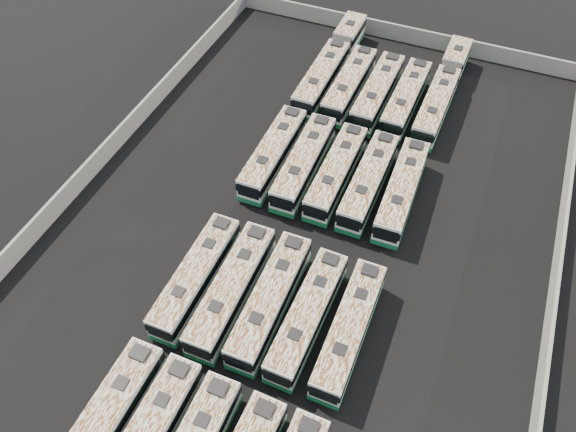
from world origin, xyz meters
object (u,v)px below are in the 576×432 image
at_px(bus_front_far_left, 104,426).
at_px(bus_back_far_right, 443,90).
at_px(bus_midback_far_left, 273,153).
at_px(bus_back_far_left, 331,63).
at_px(bus_midback_far_right, 402,191).
at_px(bus_midback_left, 304,163).
at_px(bus_midback_right, 368,182).
at_px(bus_midback_center, 336,172).
at_px(bus_midfront_left, 232,290).
at_px(bus_midfront_far_right, 349,330).
at_px(bus_back_left, 349,85).
at_px(bus_midfront_far_left, 196,277).
at_px(bus_midfront_center, 270,300).
at_px(bus_midfront_right, 307,316).
at_px(bus_back_right, 406,99).
at_px(bus_back_center, 377,92).

height_order(bus_front_far_left, bus_back_far_right, bus_front_far_left).
xyz_separation_m(bus_midback_far_left, bus_back_far_left, (0.10, 16.98, 0.03)).
bearing_deg(bus_midback_far_left, bus_midback_far_right, -0.52).
bearing_deg(bus_back_far_left, bus_back_far_right, 0.27).
distance_m(bus_midback_left, bus_midback_right, 6.72).
bearing_deg(bus_back_far_left, bus_midback_center, -68.60).
height_order(bus_midfront_left, bus_midfront_far_right, bus_midfront_left).
bearing_deg(bus_midback_center, bus_back_left, 103.45).
bearing_deg(bus_midback_left, bus_back_far_right, 58.05).
distance_m(bus_midfront_far_left, bus_midfront_center, 6.71).
relative_size(bus_midfront_right, bus_midback_far_left, 0.98).
bearing_deg(bus_midfront_right, bus_front_far_left, -124.98).
relative_size(bus_midback_center, bus_midback_right, 0.99).
distance_m(bus_midfront_right, bus_back_far_left, 34.61).
bearing_deg(bus_midfront_center, bus_midfront_far_right, -0.87).
distance_m(bus_midfront_far_left, bus_midback_right, 19.08).
distance_m(bus_midback_left, bus_back_right, 15.45).
bearing_deg(bus_midfront_left, bus_back_far_right, 72.24).
height_order(bus_midfront_left, bus_midback_left, bus_midfront_left).
relative_size(bus_midfront_far_left, bus_back_left, 0.98).
relative_size(bus_midback_right, bus_back_center, 0.98).
bearing_deg(bus_midfront_far_right, bus_back_left, 108.37).
relative_size(bus_midfront_center, bus_back_center, 1.00).
bearing_deg(bus_midfront_center, bus_midfront_left, -176.14).
relative_size(bus_midfront_right, bus_back_center, 0.97).
bearing_deg(bus_midback_right, bus_midfront_far_left, -121.47).
xyz_separation_m(bus_midfront_center, bus_midfront_right, (3.32, -0.16, -0.06)).
bearing_deg(bus_midfront_far_right, bus_back_far_left, 111.85).
distance_m(bus_front_far_left, bus_midfront_far_left, 13.56).
relative_size(bus_midback_center, bus_midback_far_right, 0.98).
distance_m(bus_back_far_left, bus_back_left, 4.66).
height_order(bus_midfront_far_right, bus_back_left, bus_back_left).
height_order(bus_midfront_far_left, bus_back_left, bus_back_left).
distance_m(bus_midback_far_left, bus_back_right, 17.11).
bearing_deg(bus_midfront_right, bus_back_far_right, 85.04).
distance_m(bus_midfront_center, bus_midback_far_right, 17.35).
distance_m(bus_midfront_far_left, bus_midfront_far_right, 13.50).
distance_m(bus_midfront_far_right, bus_back_left, 31.43).
relative_size(bus_front_far_left, bus_midback_left, 1.01).
bearing_deg(bus_midfront_far_left, bus_front_far_left, -89.83).
bearing_deg(bus_midback_left, bus_back_center, 74.58).
xyz_separation_m(bus_midfront_left, bus_midfront_right, (6.66, 0.11, -0.08)).
xyz_separation_m(bus_midback_center, bus_midback_far_right, (6.63, 0.08, 0.03)).
distance_m(bus_midfront_far_right, bus_midback_center, 17.32).
height_order(bus_midfront_left, bus_midfront_center, bus_midfront_left).
xyz_separation_m(bus_midback_left, bus_back_left, (0.09, 13.86, -0.00)).
relative_size(bus_midfront_center, bus_midfront_right, 1.03).
bearing_deg(bus_back_center, bus_back_right, 3.51).
xyz_separation_m(bus_front_far_left, bus_midfront_right, (9.92, 13.64, -0.07)).
bearing_deg(bus_midfront_left, bus_midback_left, 89.26).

